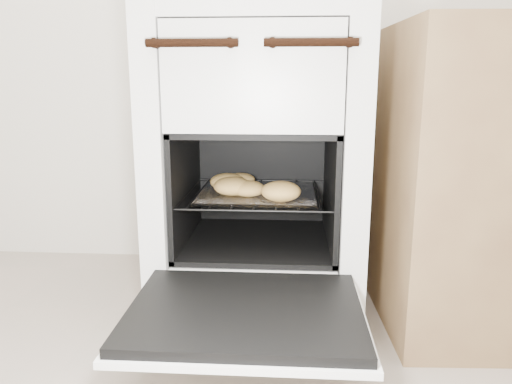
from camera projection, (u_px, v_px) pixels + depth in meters
The scene contains 5 objects.
stove at pixel (259, 166), 1.61m from camera, with size 0.62×0.69×0.95m.
oven_door at pixel (245, 314), 1.16m from camera, with size 0.56×0.43×0.04m.
oven_rack at pixel (258, 194), 1.56m from camera, with size 0.45×0.43×0.01m.
foil_sheet at pixel (257, 193), 1.54m from camera, with size 0.35×0.31×0.01m, color white.
baked_rolls at pixel (247, 186), 1.50m from camera, with size 0.33×0.33×0.06m.
Camera 1 is at (-0.08, -0.43, 0.74)m, focal length 35.00 mm.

